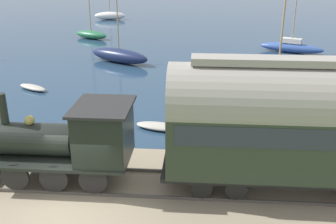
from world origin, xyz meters
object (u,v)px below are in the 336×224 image
object	(u,v)px
sailboat_green	(91,34)
sailboat_blue	(291,47)
sailboat_white	(110,15)
rowboat_near_shore	(160,127)
passenger_coach	(301,121)
sailboat_navy	(119,55)
steam_locomotive	(73,138)
sailboat_yellow	(274,108)
rowboat_off_pier	(33,87)

from	to	relation	value
sailboat_green	sailboat_blue	world-z (taller)	sailboat_green
sailboat_blue	sailboat_white	bearing A→B (deg)	70.61
sailboat_blue	rowboat_near_shore	world-z (taller)	sailboat_blue
passenger_coach	sailboat_green	bearing A→B (deg)	27.13
sailboat_green	sailboat_navy	bearing A→B (deg)	-125.99
steam_locomotive	rowboat_near_shore	world-z (taller)	steam_locomotive
sailboat_navy	rowboat_near_shore	distance (m)	14.84
sailboat_blue	rowboat_near_shore	size ratio (longest dim) A/B	2.13
sailboat_blue	rowboat_near_shore	xyz separation A→B (m)	(-19.08, 10.65, -0.37)
sailboat_navy	sailboat_green	bearing A→B (deg)	55.54
sailboat_blue	passenger_coach	bearing A→B (deg)	-168.27
steam_locomotive	sailboat_green	bearing A→B (deg)	13.88
sailboat_yellow	sailboat_blue	distance (m)	17.58
sailboat_white	rowboat_off_pier	distance (m)	33.53
sailboat_green	rowboat_off_pier	distance (m)	18.63
steam_locomotive	sailboat_yellow	xyz separation A→B (m)	(8.07, -8.79, -1.59)
sailboat_navy	sailboat_white	bearing A→B (deg)	43.20
sailboat_yellow	rowboat_near_shore	world-z (taller)	sailboat_yellow
sailboat_navy	rowboat_near_shore	world-z (taller)	sailboat_navy
sailboat_green	sailboat_navy	world-z (taller)	sailboat_green
sailboat_yellow	sailboat_navy	world-z (taller)	sailboat_yellow
sailboat_green	sailboat_white	bearing A→B (deg)	31.91
passenger_coach	rowboat_near_shore	distance (m)	8.62
steam_locomotive	sailboat_navy	bearing A→B (deg)	6.53
sailboat_blue	steam_locomotive	bearing A→B (deg)	175.49
sailboat_yellow	passenger_coach	bearing A→B (deg)	162.07
sailboat_blue	sailboat_white	xyz separation A→B (m)	(20.34, 21.96, 0.07)
sailboat_green	sailboat_blue	bearing A→B (deg)	-77.18
sailboat_green	sailboat_blue	xyz separation A→B (m)	(-5.48, -20.83, 0.05)
rowboat_near_shore	rowboat_off_pier	world-z (taller)	rowboat_off_pier
sailboat_blue	rowboat_near_shore	distance (m)	21.86
passenger_coach	rowboat_off_pier	distance (m)	19.22
passenger_coach	rowboat_near_shore	size ratio (longest dim) A/B	3.42
sailboat_blue	sailboat_yellow	bearing A→B (deg)	-171.38
sailboat_green	rowboat_off_pier	size ratio (longest dim) A/B	2.70
sailboat_green	rowboat_near_shore	distance (m)	26.59
sailboat_white	rowboat_near_shore	bearing A→B (deg)	-169.07
passenger_coach	rowboat_off_pier	bearing A→B (deg)	51.08
passenger_coach	sailboat_yellow	world-z (taller)	sailboat_yellow
sailboat_yellow	sailboat_white	size ratio (longest dim) A/B	1.13
passenger_coach	sailboat_yellow	xyz separation A→B (m)	(8.07, -0.69, -2.54)
rowboat_near_shore	rowboat_off_pier	xyz separation A→B (m)	(5.96, 9.31, 0.01)
steam_locomotive	sailboat_green	size ratio (longest dim) A/B	0.86
rowboat_off_pier	sailboat_navy	bearing A→B (deg)	-0.03
sailboat_green	sailboat_navy	xyz separation A→B (m)	(-10.57, -5.26, 0.13)
sailboat_navy	rowboat_near_shore	bearing A→B (deg)	-131.53
sailboat_navy	rowboat_off_pier	xyz separation A→B (m)	(-8.03, 4.39, -0.44)
sailboat_white	sailboat_blue	bearing A→B (deg)	-137.88
passenger_coach	sailboat_blue	distance (m)	25.72
sailboat_white	steam_locomotive	bearing A→B (deg)	-174.26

